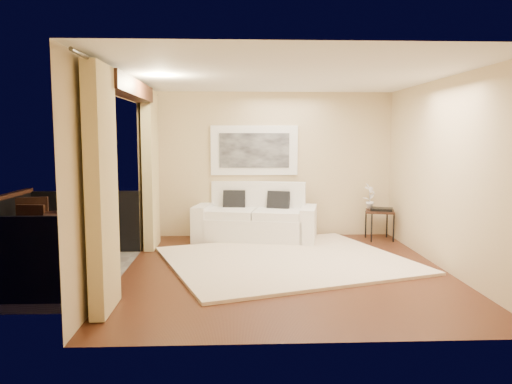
{
  "coord_description": "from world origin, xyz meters",
  "views": [
    {
      "loc": [
        -0.71,
        -6.85,
        1.89
      ],
      "look_at": [
        -0.39,
        0.57,
        1.05
      ],
      "focal_mm": 35.0,
      "sensor_mm": 36.0,
      "label": 1
    }
  ],
  "objects": [
    {
      "name": "tray",
      "position": [
        1.95,
        1.96,
        0.57
      ],
      "size": [
        0.45,
        0.39,
        0.05
      ],
      "primitive_type": "cube",
      "rotation": [
        0.0,
        0.0,
        -0.34
      ],
      "color": "black",
      "rests_on": "side_table"
    },
    {
      "name": "artwork",
      "position": [
        -0.34,
        2.46,
        1.62
      ],
      "size": [
        1.62,
        0.07,
        0.92
      ],
      "color": "white",
      "rests_on": "room_shell"
    },
    {
      "name": "glass_a",
      "position": [
        -2.84,
        -0.02,
        0.88
      ],
      "size": [
        0.06,
        0.06,
        0.12
      ],
      "primitive_type": "cylinder",
      "color": "white",
      "rests_on": "bistro_table"
    },
    {
      "name": "balcony_chair_far",
      "position": [
        -3.64,
        0.48,
        0.59
      ],
      "size": [
        0.5,
        0.5,
        1.01
      ],
      "rotation": [
        0.0,
        0.0,
        3.29
      ],
      "color": "black",
      "rests_on": "balcony"
    },
    {
      "name": "balcony_chair_near",
      "position": [
        -3.56,
        0.06,
        0.54
      ],
      "size": [
        0.46,
        0.46,
        0.94
      ],
      "rotation": [
        0.0,
        0.0,
        -0.15
      ],
      "color": "black",
      "rests_on": "balcony"
    },
    {
      "name": "room_shell",
      "position": [
        -2.13,
        0.0,
        2.52
      ],
      "size": [
        5.0,
        6.4,
        5.0
      ],
      "color": "white",
      "rests_on": "ground"
    },
    {
      "name": "curtains",
      "position": [
        -2.11,
        0.0,
        1.34
      ],
      "size": [
        0.16,
        4.8,
        2.64
      ],
      "color": "#D3BE82",
      "rests_on": "ground"
    },
    {
      "name": "balcony",
      "position": [
        -3.31,
        0.0,
        0.18
      ],
      "size": [
        1.81,
        2.6,
        1.17
      ],
      "color": "#605B56",
      "rests_on": "ground"
    },
    {
      "name": "bistro_table",
      "position": [
        -2.97,
        0.03,
        0.74
      ],
      "size": [
        0.88,
        0.88,
        0.82
      ],
      "rotation": [
        0.0,
        0.0,
        0.32
      ],
      "color": "black",
      "rests_on": "balcony"
    },
    {
      "name": "floor",
      "position": [
        0.0,
        0.0,
        0.0
      ],
      "size": [
        5.0,
        5.0,
        0.0
      ],
      "primitive_type": "plane",
      "color": "#4F2817",
      "rests_on": "ground"
    },
    {
      "name": "rug",
      "position": [
        0.06,
        0.49,
        0.02
      ],
      "size": [
        4.18,
        3.9,
        0.04
      ],
      "primitive_type": "cube",
      "rotation": [
        0.0,
        0.0,
        0.32
      ],
      "color": "#FFEACD",
      "rests_on": "floor"
    },
    {
      "name": "vase",
      "position": [
        -3.03,
        -0.15,
        0.91
      ],
      "size": [
        0.04,
        0.04,
        0.18
      ],
      "primitive_type": "cylinder",
      "color": "white",
      "rests_on": "bistro_table"
    },
    {
      "name": "glass_b",
      "position": [
        -2.81,
        0.08,
        0.88
      ],
      "size": [
        0.06,
        0.06,
        0.12
      ],
      "primitive_type": "cylinder",
      "color": "silver",
      "rests_on": "bistro_table"
    },
    {
      "name": "candle",
      "position": [
        -2.92,
        0.15,
        0.86
      ],
      "size": [
        0.06,
        0.06,
        0.07
      ],
      "primitive_type": "cylinder",
      "color": "red",
      "rests_on": "bistro_table"
    },
    {
      "name": "orchid",
      "position": [
        1.78,
        2.17,
        0.78
      ],
      "size": [
        0.3,
        0.29,
        0.47
      ],
      "primitive_type": "imported",
      "rotation": [
        0.0,
        0.0,
        0.71
      ],
      "color": "white",
      "rests_on": "side_table"
    },
    {
      "name": "sofa",
      "position": [
        -0.32,
        2.1,
        0.37
      ],
      "size": [
        2.31,
        1.36,
        1.04
      ],
      "rotation": [
        0.0,
        0.0,
        -0.21
      ],
      "color": "white",
      "rests_on": "floor"
    },
    {
      "name": "ice_bucket",
      "position": [
        -3.07,
        0.15,
        0.92
      ],
      "size": [
        0.18,
        0.18,
        0.2
      ],
      "primitive_type": "cylinder",
      "color": "white",
      "rests_on": "bistro_table"
    },
    {
      "name": "side_table",
      "position": [
        1.93,
        2.0,
        0.48
      ],
      "size": [
        0.61,
        0.61,
        0.54
      ],
      "rotation": [
        0.0,
        0.0,
        -0.26
      ],
      "color": "black",
      "rests_on": "floor"
    }
  ]
}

